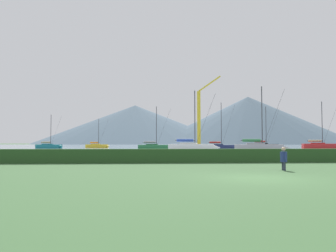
% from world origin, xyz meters
% --- Properties ---
extents(ground_plane, '(1000.00, 1000.00, 0.00)m').
position_xyz_m(ground_plane, '(0.00, 0.00, 0.00)').
color(ground_plane, '#385B33').
extents(harbor_water, '(320.00, 246.00, 0.00)m').
position_xyz_m(harbor_water, '(0.00, 137.00, 0.00)').
color(harbor_water, '#8499A8').
rests_on(harbor_water, ground_plane).
extents(hedge_line, '(80.00, 1.20, 1.02)m').
position_xyz_m(hedge_line, '(0.00, 11.00, 0.51)').
color(hedge_line, '#284C23').
rests_on(hedge_line, ground_plane).
extents(sailboat_slip_0, '(7.43, 4.14, 8.55)m').
position_xyz_m(sailboat_slip_0, '(-29.15, 71.86, 0.61)').
color(sailboat_slip_0, '#19707A').
rests_on(sailboat_slip_0, harbor_water).
extents(sailboat_slip_1, '(8.44, 4.40, 10.90)m').
position_xyz_m(sailboat_slip_1, '(26.04, 70.59, 0.70)').
color(sailboat_slip_1, black).
rests_on(sailboat_slip_1, harbor_water).
extents(sailboat_slip_2, '(8.94, 4.50, 10.64)m').
position_xyz_m(sailboat_slip_2, '(13.56, 38.86, 0.73)').
color(sailboat_slip_2, '#9E9EA3').
rests_on(sailboat_slip_2, harbor_water).
extents(sailboat_slip_3, '(7.56, 2.80, 9.10)m').
position_xyz_m(sailboat_slip_3, '(-2.96, 56.09, 0.62)').
color(sailboat_slip_3, '#236B38').
rests_on(sailboat_slip_3, harbor_water).
extents(sailboat_slip_4, '(9.16, 4.45, 10.65)m').
position_xyz_m(sailboat_slip_4, '(3.32, 43.97, 0.74)').
color(sailboat_slip_4, white).
rests_on(sailboat_slip_4, harbor_water).
extents(sailboat_slip_5, '(7.21, 3.93, 8.29)m').
position_xyz_m(sailboat_slip_5, '(-18.60, 81.94, 0.59)').
color(sailboat_slip_5, gold).
rests_on(sailboat_slip_5, harbor_water).
extents(sailboat_slip_6, '(9.23, 4.52, 11.45)m').
position_xyz_m(sailboat_slip_6, '(37.43, 63.84, 0.75)').
color(sailboat_slip_6, red).
rests_on(sailboat_slip_6, harbor_water).
extents(sailboat_slip_7, '(7.34, 2.84, 10.18)m').
position_xyz_m(sailboat_slip_7, '(11.17, 57.08, 0.61)').
color(sailboat_slip_7, navy).
rests_on(sailboat_slip_7, harbor_water).
extents(person_seated_viewer, '(0.36, 0.57, 1.25)m').
position_xyz_m(person_seated_viewer, '(2.62, 3.69, 0.69)').
color(person_seated_viewer, '#2D3347').
rests_on(person_seated_viewer, ground_plane).
extents(dock_crane, '(6.94, 2.00, 19.36)m').
position_xyz_m(dock_crane, '(9.44, 72.77, 6.77)').
color(dock_crane, '#333338').
rests_on(dock_crane, ground_plane).
extents(distant_hill_west_ridge, '(206.65, 206.65, 40.78)m').
position_xyz_m(distant_hill_west_ridge, '(-16.07, 335.71, 20.39)').
color(distant_hill_west_ridge, '#425666').
rests_on(distant_hill_west_ridge, ground_plane).
extents(distant_hill_central_peak, '(196.84, 196.84, 47.60)m').
position_xyz_m(distant_hill_central_peak, '(97.72, 310.81, 23.80)').
color(distant_hill_central_peak, '#425666').
rests_on(distant_hill_central_peak, ground_plane).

